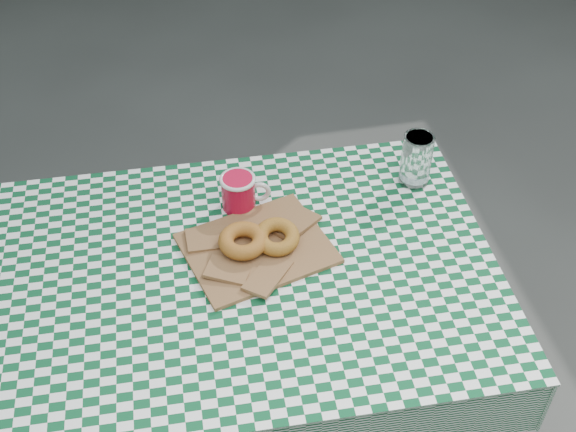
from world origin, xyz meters
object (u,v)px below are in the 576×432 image
(coffee_mug, at_px, (238,192))
(drinking_glass, at_px, (416,159))
(paper_bag, at_px, (257,247))
(table, at_px, (239,379))

(coffee_mug, bearing_deg, drinking_glass, 9.42)
(paper_bag, relative_size, coffee_mug, 1.97)
(paper_bag, relative_size, drinking_glass, 2.30)
(drinking_glass, bearing_deg, coffee_mug, -179.10)
(drinking_glass, bearing_deg, table, -156.27)
(paper_bag, height_order, drinking_glass, drinking_glass)
(table, distance_m, coffee_mug, 0.47)
(table, xyz_separation_m, drinking_glass, (0.47, 0.20, 0.45))
(table, xyz_separation_m, paper_bag, (0.06, 0.05, 0.39))
(coffee_mug, bearing_deg, table, -95.10)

